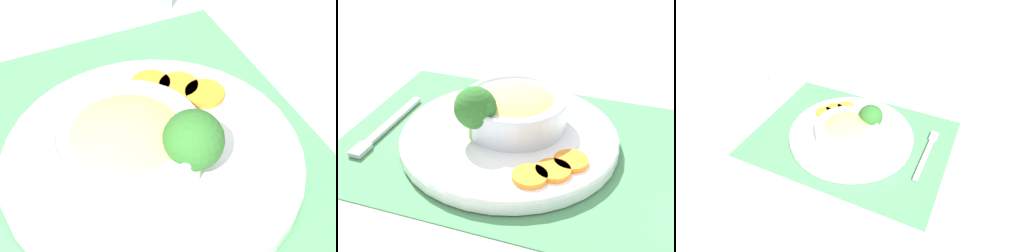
% 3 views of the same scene
% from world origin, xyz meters
% --- Properties ---
extents(ground_plane, '(4.00, 4.00, 0.00)m').
position_xyz_m(ground_plane, '(0.00, 0.00, 0.00)').
color(ground_plane, white).
extents(placemat, '(0.50, 0.38, 0.00)m').
position_xyz_m(placemat, '(0.00, 0.00, 0.00)').
color(placemat, '#4C8C59').
rests_on(placemat, ground_plane).
extents(plate, '(0.32, 0.32, 0.02)m').
position_xyz_m(plate, '(0.00, 0.00, 0.02)').
color(plate, white).
rests_on(plate, placemat).
extents(bowl, '(0.16, 0.16, 0.06)m').
position_xyz_m(bowl, '(-0.00, -0.03, 0.05)').
color(bowl, silver).
rests_on(bowl, plate).
extents(broccoli_floret, '(0.06, 0.06, 0.08)m').
position_xyz_m(broccoli_floret, '(0.04, 0.03, 0.07)').
color(broccoli_floret, '#84AD5B').
rests_on(broccoli_floret, plate).
extents(carrot_slice_near, '(0.05, 0.05, 0.01)m').
position_xyz_m(carrot_slice_near, '(-0.06, 0.09, 0.02)').
color(carrot_slice_near, orange).
rests_on(carrot_slice_near, plate).
extents(carrot_slice_middle, '(0.05, 0.05, 0.01)m').
position_xyz_m(carrot_slice_middle, '(-0.08, 0.07, 0.02)').
color(carrot_slice_middle, orange).
rests_on(carrot_slice_middle, plate).
extents(carrot_slice_far, '(0.05, 0.05, 0.01)m').
position_xyz_m(carrot_slice_far, '(-0.10, 0.04, 0.02)').
color(carrot_slice_far, orange).
rests_on(carrot_slice_far, plate).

